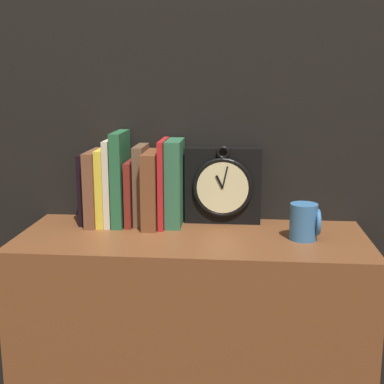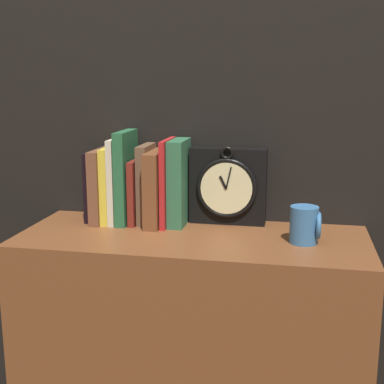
# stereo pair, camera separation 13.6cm
# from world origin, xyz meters

# --- Properties ---
(wall_back) EXTENTS (6.00, 0.05, 2.60)m
(wall_back) POSITION_xyz_m (0.00, 0.21, 1.30)
(wall_back) COLOR black
(wall_back) RESTS_ON ground_plane
(clock) EXTENTS (0.21, 0.07, 0.22)m
(clock) POSITION_xyz_m (0.07, 0.14, 1.05)
(clock) COLOR black
(clock) RESTS_ON bookshelf
(book_slot0_black) EXTENTS (0.02, 0.12, 0.20)m
(book_slot0_black) POSITION_xyz_m (-0.31, 0.11, 1.04)
(book_slot0_black) COLOR black
(book_slot0_black) RESTS_ON bookshelf
(book_slot1_brown) EXTENTS (0.03, 0.15, 0.21)m
(book_slot1_brown) POSITION_xyz_m (-0.28, 0.10, 1.05)
(book_slot1_brown) COLOR brown
(book_slot1_brown) RESTS_ON bookshelf
(book_slot2_yellow) EXTENTS (0.02, 0.14, 0.21)m
(book_slot2_yellow) POSITION_xyz_m (-0.25, 0.10, 1.05)
(book_slot2_yellow) COLOR yellow
(book_slot2_yellow) RESTS_ON bookshelf
(book_slot3_cream) EXTENTS (0.02, 0.14, 0.24)m
(book_slot3_cream) POSITION_xyz_m (-0.23, 0.10, 1.07)
(book_slot3_cream) COLOR beige
(book_slot3_cream) RESTS_ON bookshelf
(book_slot4_green) EXTENTS (0.03, 0.14, 0.26)m
(book_slot4_green) POSITION_xyz_m (-0.21, 0.10, 1.08)
(book_slot4_green) COLOR #26613A
(book_slot4_green) RESTS_ON bookshelf
(book_slot5_maroon) EXTENTS (0.02, 0.13, 0.18)m
(book_slot5_maroon) POSITION_xyz_m (-0.18, 0.10, 1.04)
(book_slot5_maroon) COLOR maroon
(book_slot5_maroon) RESTS_ON bookshelf
(book_slot6_brown) EXTENTS (0.03, 0.12, 0.22)m
(book_slot6_brown) POSITION_xyz_m (-0.15, 0.11, 1.06)
(book_slot6_brown) COLOR brown
(book_slot6_brown) RESTS_ON bookshelf
(book_slot7_brown) EXTENTS (0.04, 0.16, 0.21)m
(book_slot7_brown) POSITION_xyz_m (-0.12, 0.09, 1.05)
(book_slot7_brown) COLOR brown
(book_slot7_brown) RESTS_ON bookshelf
(book_slot8_red) EXTENTS (0.01, 0.15, 0.24)m
(book_slot8_red) POSITION_xyz_m (-0.09, 0.10, 1.07)
(book_slot8_red) COLOR red
(book_slot8_red) RESTS_ON bookshelf
(book_slot9_green) EXTENTS (0.04, 0.13, 0.24)m
(book_slot9_green) POSITION_xyz_m (-0.06, 0.11, 1.06)
(book_slot9_green) COLOR #2E6744
(book_slot9_green) RESTS_ON bookshelf
(mug) EXTENTS (0.08, 0.07, 0.09)m
(mug) POSITION_xyz_m (0.29, -0.01, 0.99)
(mug) COLOR teal
(mug) RESTS_ON bookshelf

